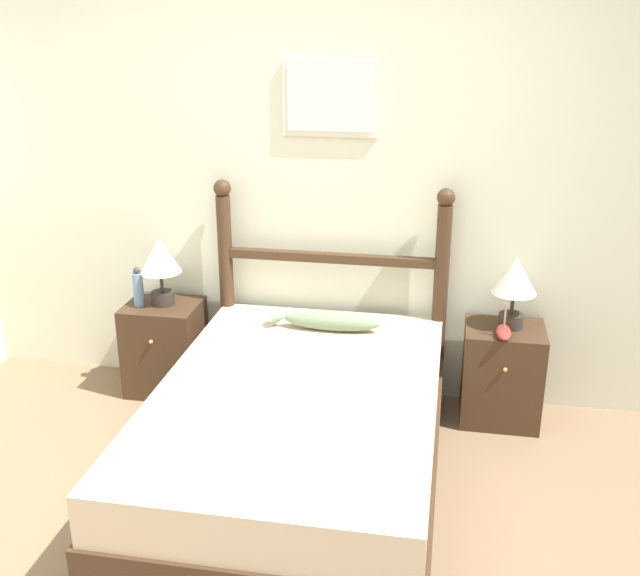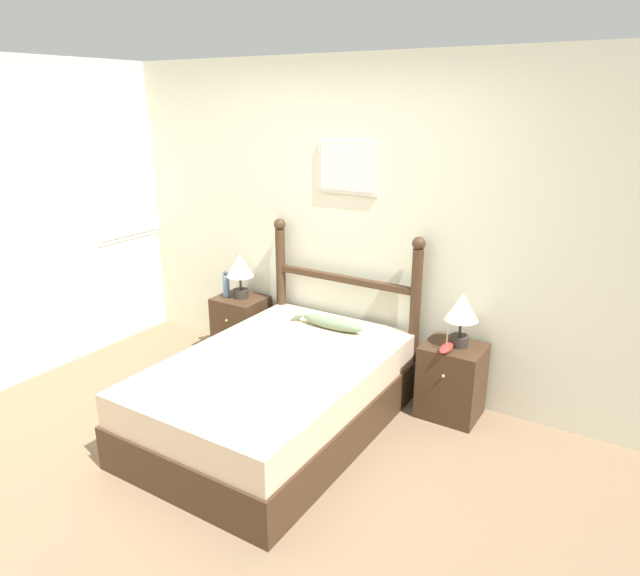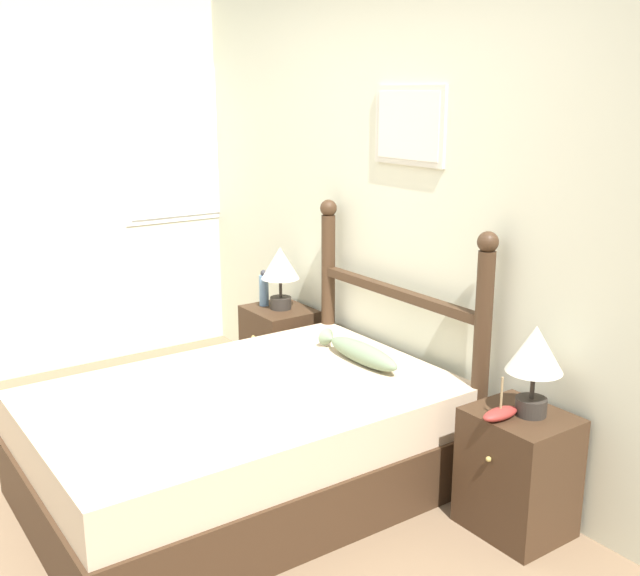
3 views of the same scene
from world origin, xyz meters
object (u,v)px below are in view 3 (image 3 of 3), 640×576
(nightstand_left, at_px, (280,349))
(table_lamp_left, at_px, (280,267))
(fish_pillow, at_px, (360,352))
(nightstand_right, at_px, (518,472))
(bed, at_px, (244,441))
(table_lamp_right, at_px, (535,355))
(bottle, at_px, (264,289))
(model_boat, at_px, (500,413))

(nightstand_left, distance_m, table_lamp_left, 0.55)
(fish_pillow, bearing_deg, table_lamp_left, 171.80)
(nightstand_right, distance_m, table_lamp_left, 2.03)
(table_lamp_left, bearing_deg, bed, -40.30)
(table_lamp_right, xyz_separation_m, bottle, (-2.11, -0.06, -0.16))
(bed, distance_m, nightstand_right, 1.28)
(fish_pillow, bearing_deg, bed, -92.01)
(model_boat, bearing_deg, bottle, 177.86)
(table_lamp_left, bearing_deg, fish_pillow, -8.20)
(nightstand_left, bearing_deg, table_lamp_right, 0.70)
(table_lamp_right, relative_size, model_boat, 2.06)
(table_lamp_left, distance_m, fish_pillow, 1.04)
(model_boat, bearing_deg, nightstand_right, 80.71)
(nightstand_right, relative_size, fish_pillow, 0.93)
(bottle, bearing_deg, table_lamp_right, 1.74)
(bed, height_order, bottle, bottle)
(fish_pillow, bearing_deg, table_lamp_right, 9.29)
(bed, height_order, table_lamp_right, table_lamp_right)
(table_lamp_right, xyz_separation_m, fish_pillow, (-0.98, -0.16, -0.24))
(bed, distance_m, bottle, 1.41)
(bottle, xyz_separation_m, fish_pillow, (1.13, -0.10, -0.08))
(table_lamp_right, xyz_separation_m, model_boat, (-0.04, -0.14, -0.24))
(nightstand_right, xyz_separation_m, table_lamp_right, (0.02, 0.02, 0.55))
(bed, xyz_separation_m, table_lamp_left, (-0.98, 0.83, 0.56))
(bed, relative_size, model_boat, 10.19)
(nightstand_left, xyz_separation_m, table_lamp_left, (0.01, 0.01, 0.55))
(nightstand_left, xyz_separation_m, nightstand_right, (1.97, 0.00, 0.00))
(nightstand_right, bearing_deg, bed, -140.16)
(nightstand_right, height_order, table_lamp_right, table_lamp_right)
(table_lamp_left, relative_size, table_lamp_right, 1.00)
(nightstand_left, bearing_deg, table_lamp_left, 50.20)
(nightstand_left, height_order, table_lamp_right, table_lamp_right)
(nightstand_left, xyz_separation_m, table_lamp_right, (1.99, 0.02, 0.55))
(bed, height_order, model_boat, model_boat)
(bed, bearing_deg, model_boat, 36.12)
(nightstand_right, xyz_separation_m, fish_pillow, (-0.96, -0.14, 0.31))
(table_lamp_left, height_order, fish_pillow, table_lamp_left)
(nightstand_left, relative_size, table_lamp_right, 1.39)
(nightstand_left, relative_size, table_lamp_left, 1.39)
(nightstand_right, xyz_separation_m, bottle, (-2.08, -0.04, 0.38))
(bottle, distance_m, model_boat, 2.07)
(nightstand_right, relative_size, bottle, 2.35)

